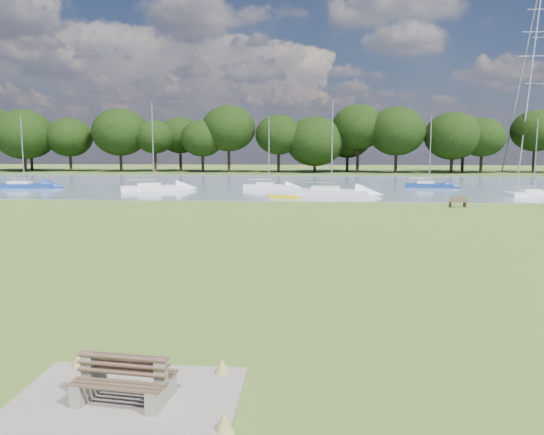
# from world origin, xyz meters

# --- Properties ---
(ground) EXTENTS (220.00, 220.00, 0.00)m
(ground) POSITION_xyz_m (0.00, 0.00, 0.00)
(ground) COLOR olive
(river) EXTENTS (220.00, 40.00, 0.10)m
(river) POSITION_xyz_m (0.00, 42.00, 0.00)
(river) COLOR gray
(river) RESTS_ON ground
(far_bank) EXTENTS (220.00, 20.00, 0.40)m
(far_bank) POSITION_xyz_m (0.00, 72.00, 0.00)
(far_bank) COLOR #4C6626
(far_bank) RESTS_ON ground
(concrete_pad) EXTENTS (4.20, 3.20, 0.10)m
(concrete_pad) POSITION_xyz_m (0.00, -14.00, 0.05)
(concrete_pad) COLOR gray
(concrete_pad) RESTS_ON ground
(bench_pair) EXTENTS (1.84, 1.21, 0.93)m
(bench_pair) POSITION_xyz_m (-0.00, -14.00, 0.48)
(bench_pair) COLOR gray
(bench_pair) RESTS_ON concrete_pad
(riverbank_bench) EXTENTS (1.43, 0.71, 0.85)m
(riverbank_bench) POSITION_xyz_m (14.90, 18.73, 0.43)
(riverbank_bench) COLOR brown
(riverbank_bench) RESTS_ON ground
(kayak) EXTENTS (2.88, 1.67, 0.28)m
(kayak) POSITION_xyz_m (1.08, 24.53, 0.19)
(kayak) COLOR yellow
(kayak) RESTS_ON river
(pylon) EXTENTS (7.45, 5.22, 31.72)m
(pylon) POSITION_xyz_m (41.12, 70.00, 20.03)
(pylon) COLOR #979CA7
(pylon) RESTS_ON far_bank
(tree_line) EXTENTS (159.39, 9.50, 11.50)m
(tree_line) POSITION_xyz_m (8.34, 68.00, 6.81)
(tree_line) COLOR black
(tree_line) RESTS_ON far_bank
(sailboat_0) EXTENTS (5.72, 3.40, 7.19)m
(sailboat_0) POSITION_xyz_m (24.27, 28.09, 0.44)
(sailboat_0) COLOR silver
(sailboat_0) RESTS_ON river
(sailboat_1) EXTENTS (5.51, 1.56, 7.87)m
(sailboat_1) POSITION_xyz_m (-1.11, 34.45, 0.50)
(sailboat_1) COLOR silver
(sailboat_1) RESTS_ON river
(sailboat_3) EXTENTS (6.69, 2.53, 7.89)m
(sailboat_3) POSITION_xyz_m (-28.51, 33.99, 0.50)
(sailboat_3) COLOR navy
(sailboat_3) RESTS_ON river
(sailboat_5) EXTENTS (7.07, 4.34, 9.18)m
(sailboat_5) POSITION_xyz_m (-13.08, 31.72, 0.54)
(sailboat_5) COLOR silver
(sailboat_5) RESTS_ON river
(sailboat_6) EXTENTS (7.58, 3.58, 9.00)m
(sailboat_6) POSITION_xyz_m (5.38, 27.98, 0.55)
(sailboat_6) COLOR silver
(sailboat_6) RESTS_ON river
(sailboat_7) EXTENTS (5.39, 2.36, 8.10)m
(sailboat_7) POSITION_xyz_m (16.74, 37.69, 0.52)
(sailboat_7) COLOR navy
(sailboat_7) RESTS_ON river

